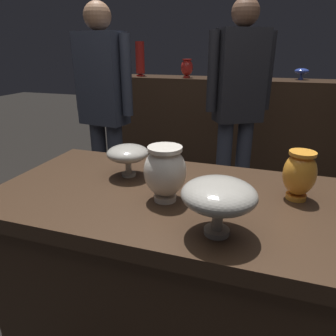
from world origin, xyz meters
name	(u,v)px	position (x,y,z in m)	size (l,w,h in m)	color
display_plinth	(170,286)	(0.00, 0.00, 0.40)	(1.20, 0.64, 0.80)	#382619
back_display_shelf	(238,130)	(0.00, 2.20, 0.49)	(2.60, 0.40, 0.99)	#382619
vase_centerpiece	(165,171)	(0.00, -0.05, 0.90)	(0.13, 0.13, 0.18)	silver
vase_tall_behind	(219,196)	(0.19, -0.20, 0.91)	(0.19, 0.19, 0.15)	gray
vase_left_accent	(128,154)	(-0.20, 0.10, 0.89)	(0.16, 0.16, 0.12)	gray
vase_right_accent	(300,174)	(0.40, 0.09, 0.89)	(0.10, 0.10, 0.16)	orange
shelf_vase_right	(302,71)	(0.52, 2.27, 1.06)	(0.13, 0.13, 0.10)	#2D429E
shelf_vase_far_left	(140,59)	(-1.04, 2.21, 1.15)	(0.11, 0.11, 0.33)	red
shelf_vase_center	(243,67)	(0.00, 2.22, 1.10)	(0.07, 0.07, 0.22)	#7A388E
shelf_vase_left	(187,68)	(-0.52, 2.13, 1.08)	(0.12, 0.12, 0.17)	red
visitor_center_back	(238,101)	(0.07, 1.34, 0.92)	(0.42, 0.32, 1.56)	#333847
visitor_near_left	(104,103)	(-0.82, 1.03, 0.90)	(0.47, 0.23, 1.54)	#333847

